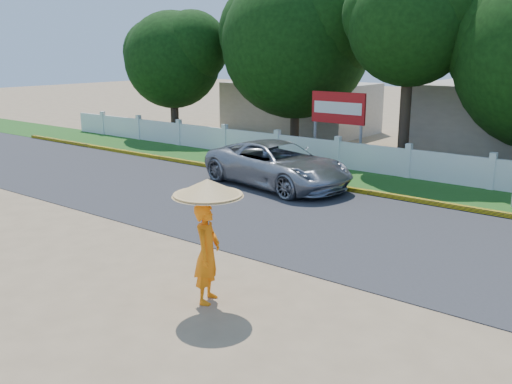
% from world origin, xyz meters
% --- Properties ---
extents(ground, '(120.00, 120.00, 0.00)m').
position_xyz_m(ground, '(0.00, 0.00, 0.00)').
color(ground, '#9E8460').
rests_on(ground, ground).
extents(road, '(60.00, 7.00, 0.02)m').
position_xyz_m(road, '(0.00, 4.50, 0.01)').
color(road, '#38383A').
rests_on(road, ground).
extents(grass_verge, '(60.00, 3.50, 0.03)m').
position_xyz_m(grass_verge, '(0.00, 9.75, 0.01)').
color(grass_verge, '#2D601E').
rests_on(grass_verge, ground).
extents(curb, '(40.00, 0.18, 0.16)m').
position_xyz_m(curb, '(0.00, 8.05, 0.08)').
color(curb, yellow).
rests_on(curb, ground).
extents(fence, '(40.00, 0.10, 1.10)m').
position_xyz_m(fence, '(0.00, 11.20, 0.55)').
color(fence, silver).
rests_on(fence, ground).
extents(building_far, '(8.00, 5.00, 2.80)m').
position_xyz_m(building_far, '(-10.00, 19.00, 1.40)').
color(building_far, '#B7AD99').
rests_on(building_far, ground).
extents(vehicle, '(5.97, 3.52, 1.56)m').
position_xyz_m(vehicle, '(-3.10, 7.21, 0.78)').
color(vehicle, '#989A9F').
rests_on(vehicle, ground).
extents(monk_with_parasol, '(1.33, 1.33, 2.41)m').
position_xyz_m(monk_with_parasol, '(1.38, -1.24, 1.57)').
color(monk_with_parasol, orange).
rests_on(monk_with_parasol, ground).
extents(billboard, '(2.50, 0.13, 2.95)m').
position_xyz_m(billboard, '(-3.67, 12.30, 2.14)').
color(billboard, gray).
rests_on(billboard, ground).
extents(tree_row, '(36.01, 8.00, 8.72)m').
position_xyz_m(tree_row, '(1.91, 14.34, 4.86)').
color(tree_row, '#473828').
rests_on(tree_row, ground).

